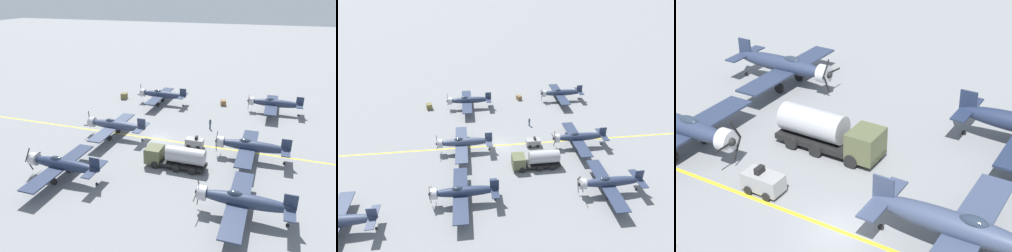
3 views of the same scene
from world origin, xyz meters
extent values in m
plane|color=slate|center=(0.00, 0.00, 0.00)|extent=(400.00, 400.00, 0.00)
cube|color=yellow|center=(0.00, 0.00, 0.00)|extent=(0.30, 160.00, 0.01)
ellipsoid|color=#26314A|center=(-15.10, -15.12, 2.05)|extent=(1.50, 9.50, 1.42)
cylinder|color=#B7B7BC|center=(-15.10, -10.67, 2.05)|extent=(1.57, 0.90, 1.58)
ellipsoid|color=#232D3D|center=(-15.10, -13.98, 2.61)|extent=(0.80, 1.70, 0.76)
cube|color=#26314A|center=(-15.10, -14.36, 1.71)|extent=(12.00, 2.10, 0.16)
cube|color=#26314A|center=(-15.10, -19.21, 2.20)|extent=(4.40, 1.10, 0.12)
cube|color=#26314A|center=(-15.10, -19.21, 2.85)|extent=(0.14, 1.30, 1.60)
sphere|color=black|center=(-15.10, -10.17, 2.05)|extent=(0.56, 0.56, 0.56)
cube|color=black|center=(-14.74, -10.17, 1.25)|extent=(0.85, 0.06, 1.65)
cube|color=black|center=(-14.59, -10.17, 2.76)|extent=(1.14, 0.06, 1.50)
cube|color=black|center=(-15.97, -10.17, 2.14)|extent=(1.76, 0.06, 0.32)
cylinder|color=black|center=(-16.60, -14.36, 1.08)|extent=(0.14, 0.14, 1.26)
cylinder|color=black|center=(-16.60, -14.36, 0.45)|extent=(0.22, 0.90, 0.90)
cylinder|color=black|center=(-13.60, -14.36, 1.08)|extent=(0.14, 0.14, 1.26)
cylinder|color=black|center=(-13.60, -14.36, 0.45)|extent=(0.22, 0.90, 0.90)
cylinder|color=black|center=(-15.10, -19.27, 0.18)|extent=(0.12, 0.36, 0.36)
ellipsoid|color=#26304A|center=(-2.14, -14.68, 2.05)|extent=(1.50, 9.50, 1.42)
cylinder|color=#B7B7BC|center=(-2.14, -10.23, 2.05)|extent=(1.58, 0.90, 1.58)
ellipsoid|color=#232D3D|center=(-2.14, -13.54, 2.61)|extent=(0.80, 1.70, 0.76)
cube|color=#26304A|center=(-2.14, -13.92, 1.71)|extent=(12.00, 2.10, 0.16)
sphere|color=black|center=(-2.14, -9.73, 2.05)|extent=(0.56, 0.56, 0.56)
cube|color=black|center=(-2.57, -9.73, 2.81)|extent=(0.98, 0.06, 1.59)
cube|color=black|center=(-2.59, -9.73, 1.30)|extent=(1.01, 0.06, 1.58)
cube|color=black|center=(-1.27, -9.73, 2.04)|extent=(1.75, 0.06, 0.16)
cylinder|color=black|center=(-3.64, -13.92, 1.08)|extent=(0.14, 0.14, 1.26)
cylinder|color=black|center=(-3.64, -13.92, 0.45)|extent=(0.22, 0.90, 0.90)
ellipsoid|color=#353F59|center=(-1.33, 6.07, 2.05)|extent=(1.50, 9.50, 1.42)
ellipsoid|color=#232D3D|center=(-1.33, 7.21, 2.61)|extent=(0.80, 1.70, 0.76)
cube|color=#353F59|center=(-1.33, 6.83, 1.71)|extent=(12.00, 2.10, 0.16)
cube|color=#353F59|center=(-1.33, 1.98, 2.20)|extent=(4.40, 1.10, 0.12)
cube|color=#353F59|center=(-1.33, 1.98, 2.85)|extent=(0.14, 1.30, 1.60)
cylinder|color=black|center=(-2.83, 6.83, 1.08)|extent=(0.14, 0.14, 1.26)
cylinder|color=black|center=(-2.83, 6.83, 0.45)|extent=(0.22, 0.90, 0.90)
cylinder|color=black|center=(-1.33, 1.92, 0.18)|extent=(0.12, 0.36, 0.36)
cube|color=#1E2842|center=(-14.59, 2.20, 2.20)|extent=(4.40, 1.10, 0.12)
cube|color=#1E2842|center=(-14.59, 2.20, 2.85)|extent=(0.14, 1.30, 1.60)
cylinder|color=black|center=(-14.59, 2.14, 0.18)|extent=(0.12, 0.36, 0.36)
cube|color=black|center=(-7.41, -5.39, 0.62)|extent=(2.25, 8.00, 0.40)
cube|color=#515638|center=(-7.41, -2.43, 1.42)|extent=(2.50, 2.08, 2.00)
cylinder|color=#9E9EA3|center=(-7.41, -6.71, 1.93)|extent=(2.10, 4.96, 2.10)
cylinder|color=black|center=(-8.60, -2.91, 0.50)|extent=(0.30, 1.00, 1.00)
cylinder|color=black|center=(-6.22, -2.91, 0.50)|extent=(0.30, 1.00, 1.00)
cylinder|color=black|center=(-8.60, -5.79, 0.50)|extent=(0.30, 1.00, 1.00)
cylinder|color=black|center=(-6.22, -5.79, 0.50)|extent=(0.30, 1.00, 1.00)
cylinder|color=black|center=(-8.60, -7.87, 0.50)|extent=(0.30, 1.00, 1.00)
cylinder|color=black|center=(-6.22, -7.87, 0.50)|extent=(0.30, 1.00, 1.00)
cube|color=gray|center=(-0.90, -6.23, 0.80)|extent=(1.40, 2.60, 1.10)
cube|color=black|center=(-0.90, -6.49, 1.57)|extent=(0.70, 0.36, 0.44)
cylinder|color=black|center=(-1.59, -5.51, 0.30)|extent=(0.20, 0.60, 0.60)
cylinder|color=black|center=(-0.22, -5.51, 0.30)|extent=(0.20, 0.60, 0.60)
cylinder|color=black|center=(-1.59, -6.94, 0.30)|extent=(0.20, 0.60, 0.60)
cylinder|color=black|center=(-0.22, -6.94, 0.30)|extent=(0.20, 0.60, 0.60)
camera|label=1|loc=(-43.30, -16.54, 21.27)|focal=35.00mm
camera|label=2|loc=(-50.88, 5.15, 32.71)|focal=35.00mm
camera|label=3|loc=(21.97, 13.20, 20.66)|focal=60.00mm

